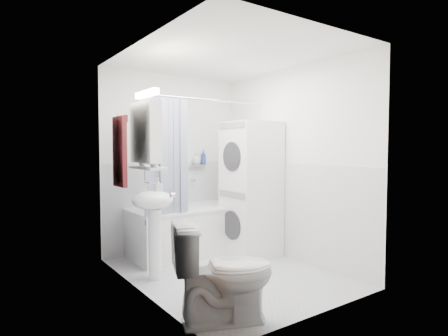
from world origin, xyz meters
TOP-DOWN VIEW (x-y plane):
  - floor at (0.00, 0.00)m, footprint 2.60×2.60m
  - room_walls at (0.00, 0.00)m, footprint 2.60×2.60m
  - wainscot at (0.00, 0.29)m, footprint 1.98×2.58m
  - door at (-0.95, -0.55)m, footprint 0.05×2.00m
  - bathtub at (0.09, 0.92)m, footprint 1.63×0.77m
  - tub_spout at (0.29, 1.25)m, footprint 0.04×0.12m
  - curtain_rod at (0.09, 0.59)m, footprint 1.81×0.02m
  - shower_curtain at (-0.44, 0.59)m, footprint 0.55×0.02m
  - sink at (-0.75, 0.27)m, footprint 0.44×0.37m
  - medicine_cabinet at (-0.90, 0.10)m, footprint 0.13×0.50m
  - shelf at (-0.89, 0.10)m, footprint 0.18×0.54m
  - shower_caddy at (0.34, 1.24)m, footprint 0.22×0.06m
  - towel at (-0.94, 0.75)m, footprint 0.07×0.34m
  - washer_dryer at (0.68, 0.40)m, footprint 0.64×0.62m
  - toilet at (-0.71, -0.96)m, footprint 0.92×0.72m
  - soap_pump at (-0.71, 0.25)m, footprint 0.08×0.17m
  - shelf_bottle at (-0.89, -0.05)m, footprint 0.07×0.18m
  - shelf_cup at (-0.89, 0.22)m, footprint 0.10×0.09m
  - shampoo_a at (0.35, 1.24)m, footprint 0.13×0.17m
  - shampoo_b at (0.47, 1.24)m, footprint 0.08×0.21m

SIDE VIEW (x-z plane):
  - floor at x=0.00m, z-range 0.00..0.00m
  - bathtub at x=0.09m, z-range 0.03..0.65m
  - toilet at x=-0.71m, z-range 0.00..0.80m
  - wainscot at x=0.00m, z-range -0.69..1.89m
  - sink at x=-0.75m, z-range 0.18..1.22m
  - washer_dryer at x=0.68m, z-range 0.00..1.74m
  - tub_spout at x=0.29m, z-range 0.92..0.96m
  - soap_pump at x=-0.71m, z-range 0.91..0.99m
  - door at x=-0.95m, z-range 0.00..2.00m
  - shower_caddy at x=0.34m, z-range 1.14..1.16m
  - shelf at x=-0.89m, z-range 1.19..1.21m
  - shampoo_b at x=0.47m, z-range 1.16..1.24m
  - shampoo_a at x=0.35m, z-range 1.16..1.29m
  - shelf_bottle at x=-0.89m, z-range 1.21..1.28m
  - shower_curtain at x=-0.44m, z-range 0.52..1.98m
  - shelf_cup at x=-0.89m, z-range 1.21..1.31m
  - towel at x=-0.94m, z-range 0.97..1.78m
  - room_walls at x=0.00m, z-range 0.19..2.79m
  - medicine_cabinet at x=-0.90m, z-range 1.21..1.92m
  - curtain_rod at x=0.09m, z-range 1.99..2.01m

